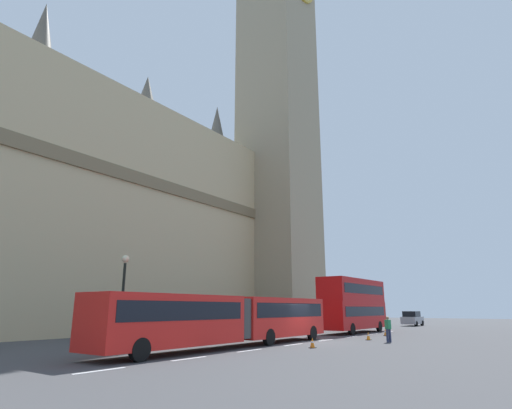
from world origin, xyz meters
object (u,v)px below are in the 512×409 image
object	(u,v)px
double_decker_bus	(353,303)
street_lamp	(123,293)
articulated_bus	(232,316)
clock_tower	(277,58)
traffic_cone_middle	(368,336)
traffic_cone_east	(386,332)
pedestrian_near_cones	(388,328)
traffic_cone_west	(312,343)
sedan_lead	(412,319)

from	to	relation	value
double_decker_bus	street_lamp	size ratio (longest dim) A/B	2.00
articulated_bus	clock_tower	bearing A→B (deg)	26.98
traffic_cone_middle	traffic_cone_east	distance (m)	5.48
traffic_cone_east	pedestrian_near_cones	xyz separation A→B (m)	(-6.60, -2.47, 0.63)
street_lamp	traffic_cone_middle	bearing A→B (deg)	-31.21
traffic_cone_west	street_lamp	bearing A→B (deg)	128.95
double_decker_bus	street_lamp	distance (m)	23.25
street_lamp	articulated_bus	bearing A→B (deg)	-45.04
street_lamp	pedestrian_near_cones	bearing A→B (deg)	-38.49
traffic_cone_middle	double_decker_bus	bearing A→B (deg)	28.45
clock_tower	articulated_bus	bearing A→B (deg)	-153.02
clock_tower	street_lamp	world-z (taller)	clock_tower
traffic_cone_east	street_lamp	xyz separation A→B (m)	(-20.14, 8.31, 2.77)
double_decker_bus	traffic_cone_east	size ratio (longest dim) A/B	18.17
double_decker_bus	sedan_lead	xyz separation A→B (m)	(19.42, 0.12, -1.80)
traffic_cone_middle	pedestrian_near_cones	size ratio (longest dim) A/B	0.34
traffic_cone_west	traffic_cone_middle	bearing A→B (deg)	-2.67
sedan_lead	traffic_cone_middle	size ratio (longest dim) A/B	7.59
clock_tower	pedestrian_near_cones	xyz separation A→B (m)	(-18.44, -20.26, -38.48)
double_decker_bus	pedestrian_near_cones	world-z (taller)	double_decker_bus
traffic_cone_west	articulated_bus	bearing A→B (deg)	120.79
clock_tower	sedan_lead	bearing A→B (deg)	-53.55
double_decker_bus	articulated_bus	bearing A→B (deg)	-179.99
sedan_lead	traffic_cone_east	world-z (taller)	sedan_lead
sedan_lead	traffic_cone_west	size ratio (longest dim) A/B	7.59
double_decker_bus	traffic_cone_east	world-z (taller)	double_decker_bus
clock_tower	traffic_cone_west	size ratio (longest dim) A/B	129.51
street_lamp	clock_tower	bearing A→B (deg)	16.52
sedan_lead	traffic_cone_middle	bearing A→B (deg)	-170.70
clock_tower	sedan_lead	world-z (taller)	clock_tower
double_decker_bus	traffic_cone_east	xyz separation A→B (m)	(-2.67, -3.80, -2.43)
articulated_bus	street_lamp	bearing A→B (deg)	134.96
traffic_cone_middle	pedestrian_near_cones	world-z (taller)	pedestrian_near_cones
clock_tower	double_decker_bus	bearing A→B (deg)	-123.26
clock_tower	street_lamp	xyz separation A→B (m)	(-31.98, -9.49, -36.34)
sedan_lead	pedestrian_near_cones	distance (m)	29.39
clock_tower	street_lamp	bearing A→B (deg)	-163.48
double_decker_bus	street_lamp	world-z (taller)	street_lamp
clock_tower	articulated_bus	distance (m)	48.66
double_decker_bus	sedan_lead	size ratio (longest dim) A/B	2.40
sedan_lead	street_lamp	world-z (taller)	street_lamp
traffic_cone_middle	traffic_cone_east	world-z (taller)	same
articulated_bus	double_decker_bus	bearing A→B (deg)	0.01
clock_tower	traffic_cone_middle	distance (m)	46.54
clock_tower	articulated_bus	xyz separation A→B (m)	(-27.48, -13.99, -37.64)
traffic_cone_west	traffic_cone_middle	size ratio (longest dim) A/B	1.00
traffic_cone_west	pedestrian_near_cones	world-z (taller)	pedestrian_near_cones
double_decker_bus	pedestrian_near_cones	distance (m)	11.33
traffic_cone_middle	traffic_cone_east	size ratio (longest dim) A/B	1.00
double_decker_bus	sedan_lead	distance (m)	19.51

